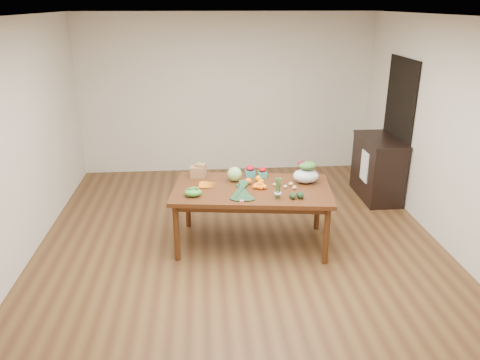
{
  "coord_description": "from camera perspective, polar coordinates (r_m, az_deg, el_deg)",
  "views": [
    {
      "loc": [
        -0.43,
        -4.99,
        2.84
      ],
      "look_at": [
        -0.02,
        0.0,
        0.93
      ],
      "focal_mm": 35.0,
      "sensor_mm": 36.0,
      "label": 1
    }
  ],
  "objects": [
    {
      "name": "dish_towel",
      "position": [
        7.2,
        14.92,
        1.63
      ],
      "size": [
        0.02,
        0.28,
        0.45
      ],
      "primitive_type": "cube",
      "color": "white",
      "rests_on": "cabinet"
    },
    {
      "name": "strawberry_basket_b",
      "position": [
        5.95,
        2.74,
        0.86
      ],
      "size": [
        0.12,
        0.12,
        0.1
      ],
      "primitive_type": null,
      "rotation": [
        0.0,
        0.0,
        -0.13
      ],
      "color": "#B70C11",
      "rests_on": "dining_table"
    },
    {
      "name": "potato_b",
      "position": [
        5.62,
        5.54,
        -0.81
      ],
      "size": [
        0.05,
        0.04,
        0.04
      ],
      "primitive_type": "ellipsoid",
      "color": "tan",
      "rests_on": "dining_table"
    },
    {
      "name": "potato_a",
      "position": [
        5.67,
        4.23,
        -0.56
      ],
      "size": [
        0.04,
        0.04,
        0.04
      ],
      "primitive_type": "ellipsoid",
      "color": "tan",
      "rests_on": "dining_table"
    },
    {
      "name": "orange_c",
      "position": [
        5.7,
        2.57,
        -0.21
      ],
      "size": [
        0.07,
        0.07,
        0.07
      ],
      "primitive_type": "sphere",
      "color": "orange",
      "rests_on": "dining_table"
    },
    {
      "name": "doorway_dark",
      "position": [
        7.42,
        18.59,
        5.86
      ],
      "size": [
        0.02,
        1.0,
        2.1
      ],
      "primitive_type": "cube",
      "color": "black",
      "rests_on": "floor"
    },
    {
      "name": "orange_b",
      "position": [
        5.79,
        2.25,
        0.16
      ],
      "size": [
        0.08,
        0.08,
        0.08
      ],
      "primitive_type": "sphere",
      "color": "orange",
      "rests_on": "dining_table"
    },
    {
      "name": "floor",
      "position": [
        5.76,
        0.16,
        -8.64
      ],
      "size": [
        6.0,
        6.0,
        0.0
      ],
      "primitive_type": "plane",
      "color": "brown",
      "rests_on": "ground"
    },
    {
      "name": "carrots",
      "position": [
        5.68,
        -3.99,
        -0.59
      ],
      "size": [
        0.25,
        0.24,
        0.03
      ],
      "primitive_type": null,
      "rotation": [
        0.0,
        0.0,
        -0.13
      ],
      "color": "orange",
      "rests_on": "dining_table"
    },
    {
      "name": "room_walls",
      "position": [
        5.22,
        0.17,
        4.35
      ],
      "size": [
        5.02,
        6.02,
        2.7
      ],
      "color": "silver",
      "rests_on": "floor"
    },
    {
      "name": "potato_d",
      "position": [
        5.71,
        4.8,
        -0.35
      ],
      "size": [
        0.06,
        0.05,
        0.05
      ],
      "primitive_type": "ellipsoid",
      "color": "tan",
      "rests_on": "dining_table"
    },
    {
      "name": "cabbage",
      "position": [
        5.79,
        -0.67,
        0.72
      ],
      "size": [
        0.18,
        0.18,
        0.18
      ],
      "primitive_type": "sphere",
      "color": "#99B769",
      "rests_on": "dining_table"
    },
    {
      "name": "dining_table",
      "position": [
        5.76,
        1.44,
        -4.41
      ],
      "size": [
        1.99,
        1.27,
        0.75
      ],
      "primitive_type": "cube",
      "rotation": [
        0.0,
        0.0,
        -0.13
      ],
      "color": "#4B2211",
      "rests_on": "floor"
    },
    {
      "name": "strawberry_basket_a",
      "position": [
        5.97,
        1.24,
        0.99
      ],
      "size": [
        0.13,
        0.13,
        0.11
      ],
      "primitive_type": null,
      "rotation": [
        0.0,
        0.0,
        -0.13
      ],
      "color": "#B80C20",
      "rests_on": "dining_table"
    },
    {
      "name": "orange_a",
      "position": [
        5.7,
        1.02,
        -0.15
      ],
      "size": [
        0.08,
        0.08,
        0.08
      ],
      "primitive_type": "sphere",
      "color": "orange",
      "rests_on": "dining_table"
    },
    {
      "name": "potato_e",
      "position": [
        5.59,
        6.65,
        -0.93
      ],
      "size": [
        0.06,
        0.05,
        0.05
      ],
      "primitive_type": "ellipsoid",
      "color": "tan",
      "rests_on": "dining_table"
    },
    {
      "name": "ceiling",
      "position": [
        5.01,
        0.19,
        19.32
      ],
      "size": [
        5.0,
        6.0,
        0.02
      ],
      "primitive_type": "cube",
      "color": "white",
      "rests_on": "room_walls"
    },
    {
      "name": "paper_bag",
      "position": [
        5.94,
        -5.2,
        1.11
      ],
      "size": [
        0.27,
        0.23,
        0.17
      ],
      "primitive_type": null,
      "rotation": [
        0.0,
        0.0,
        -0.13
      ],
      "color": "#9D6646",
      "rests_on": "dining_table"
    },
    {
      "name": "asparagus_bundle",
      "position": [
        5.28,
        4.66,
        -0.99
      ],
      "size": [
        0.09,
        0.13,
        0.26
      ],
      "primitive_type": null,
      "rotation": [
        0.15,
        0.0,
        -0.13
      ],
      "color": "#547535",
      "rests_on": "dining_table"
    },
    {
      "name": "snap_pea_bag",
      "position": [
        5.38,
        -5.73,
        -1.52
      ],
      "size": [
        0.2,
        0.15,
        0.09
      ],
      "primitive_type": "ellipsoid",
      "color": "green",
      "rests_on": "dining_table"
    },
    {
      "name": "salad_bag",
      "position": [
        5.79,
        8.04,
        0.82
      ],
      "size": [
        0.34,
        0.28,
        0.25
      ],
      "primitive_type": null,
      "rotation": [
        0.0,
        0.0,
        -0.13
      ],
      "color": "silver",
      "rests_on": "dining_table"
    },
    {
      "name": "kale_bunch",
      "position": [
        5.28,
        0.27,
        -1.46
      ],
      "size": [
        0.37,
        0.44,
        0.16
      ],
      "primitive_type": null,
      "rotation": [
        0.0,
        0.0,
        -0.13
      ],
      "color": "black",
      "rests_on": "dining_table"
    },
    {
      "name": "avocado_a",
      "position": [
        5.32,
        6.43,
        -1.95
      ],
      "size": [
        0.1,
        0.12,
        0.07
      ],
      "primitive_type": "ellipsoid",
      "rotation": [
        0.0,
        0.0,
        0.3
      ],
      "color": "black",
      "rests_on": "dining_table"
    },
    {
      "name": "potato_c",
      "position": [
        5.69,
        6.21,
        -0.49
      ],
      "size": [
        0.06,
        0.05,
        0.05
      ],
      "primitive_type": "ellipsoid",
      "color": "tan",
      "rests_on": "dining_table"
    },
    {
      "name": "cabinet",
      "position": [
        7.42,
        16.45,
        1.41
      ],
      "size": [
        0.52,
        1.02,
        0.94
      ],
      "primitive_type": "cube",
      "color": "black",
      "rests_on": "floor"
    },
    {
      "name": "mandarin_cluster",
      "position": [
        5.59,
        2.38,
        -0.59
      ],
      "size": [
        0.2,
        0.2,
        0.09
      ],
      "primitive_type": null,
      "rotation": [
        0.0,
        0.0,
        -0.13
      ],
      "color": "orange",
      "rests_on": "dining_table"
    },
    {
      "name": "avocado_b",
      "position": [
        5.34,
        7.33,
        -1.83
      ],
      "size": [
        0.11,
        0.13,
        0.08
      ],
      "primitive_type": "ellipsoid",
      "rotation": [
        0.0,
        0.0,
        0.3
      ],
      "color": "black",
      "rests_on": "dining_table"
    }
  ]
}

